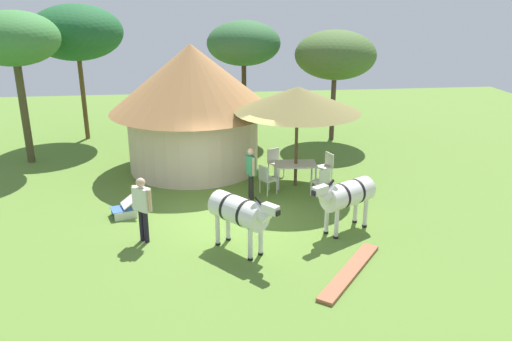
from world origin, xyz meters
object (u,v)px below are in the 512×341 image
(shade_umbrella, at_px, (298,99))
(acacia_tree_left_background, at_px, (13,39))
(patio_chair_west_end, at_px, (266,178))
(acacia_tree_behind_hut, at_px, (76,33))
(patio_dining_table, at_px, (296,166))
(patio_chair_near_lawn, at_px, (322,180))
(striped_lounge_chair, at_px, (126,207))
(patio_chair_east_end, at_px, (275,160))
(standing_watcher, at_px, (142,204))
(patio_chair_near_hut, at_px, (327,165))
(thatched_hut, at_px, (192,101))
(acacia_tree_right_background, at_px, (244,44))
(zebra_by_umbrella, at_px, (346,195))
(acacia_tree_far_lawn, at_px, (335,55))
(guest_beside_umbrella, at_px, (251,169))
(zebra_nearest_camera, at_px, (240,212))

(shade_umbrella, relative_size, acacia_tree_left_background, 0.73)
(patio_chair_west_end, xyz_separation_m, acacia_tree_behind_hut, (-6.62, 7.03, 3.79))
(patio_dining_table, distance_m, patio_chair_near_lawn, 1.18)
(shade_umbrella, height_order, striped_lounge_chair, shade_umbrella)
(patio_chair_east_end, height_order, standing_watcher, standing_watcher)
(patio_dining_table, height_order, patio_chair_near_hut, patio_chair_near_hut)
(thatched_hut, xyz_separation_m, acacia_tree_behind_hut, (-4.46, 4.28, 1.94))
(shade_umbrella, relative_size, patio_chair_east_end, 4.27)
(acacia_tree_right_background, bearing_deg, patio_chair_near_lawn, -76.57)
(patio_chair_east_end, bearing_deg, zebra_by_umbrella, 79.37)
(patio_chair_east_end, distance_m, striped_lounge_chair, 5.38)
(acacia_tree_far_lawn, bearing_deg, acacia_tree_behind_hut, 172.71)
(shade_umbrella, xyz_separation_m, zebra_by_umbrella, (0.65, -3.36, -1.79))
(guest_beside_umbrella, relative_size, acacia_tree_behind_hut, 0.29)
(patio_chair_near_lawn, bearing_deg, guest_beside_umbrella, 146.80)
(acacia_tree_far_lawn, bearing_deg, standing_watcher, -129.11)
(patio_chair_near_hut, height_order, acacia_tree_left_background, acacia_tree_left_background)
(striped_lounge_chair, height_order, zebra_by_umbrella, zebra_by_umbrella)
(guest_beside_umbrella, height_order, acacia_tree_far_lawn, acacia_tree_far_lawn)
(patio_chair_east_end, relative_size, zebra_by_umbrella, 0.49)
(patio_chair_east_end, height_order, striped_lounge_chair, patio_chair_east_end)
(guest_beside_umbrella, relative_size, zebra_by_umbrella, 0.85)
(thatched_hut, distance_m, acacia_tree_right_background, 4.66)
(patio_chair_east_end, bearing_deg, patio_chair_near_lawn, 93.08)
(standing_watcher, distance_m, acacia_tree_right_background, 10.39)
(acacia_tree_far_lawn, bearing_deg, patio_chair_east_end, -126.34)
(standing_watcher, xyz_separation_m, acacia_tree_far_lawn, (6.92, 8.51, 2.45))
(patio_chair_west_end, relative_size, acacia_tree_right_background, 0.19)
(acacia_tree_far_lawn, bearing_deg, acacia_tree_right_background, 165.98)
(thatched_hut, height_order, zebra_by_umbrella, thatched_hut)
(patio_chair_near_lawn, bearing_deg, patio_dining_table, 90.00)
(patio_chair_east_end, xyz_separation_m, zebra_by_umbrella, (1.16, -4.42, 0.47))
(guest_beside_umbrella, height_order, acacia_tree_right_background, acacia_tree_right_background)
(patio_dining_table, relative_size, patio_chair_near_hut, 1.47)
(patio_dining_table, distance_m, zebra_nearest_camera, 4.64)
(shade_umbrella, bearing_deg, patio_chair_near_hut, 20.65)
(striped_lounge_chair, height_order, acacia_tree_left_background, acacia_tree_left_background)
(patio_chair_west_end, xyz_separation_m, acacia_tree_right_background, (-0.05, 6.62, 3.34))
(patio_chair_east_end, bearing_deg, thatched_hut, -47.49)
(thatched_hut, xyz_separation_m, shade_umbrella, (3.17, -2.15, 0.42))
(thatched_hut, height_order, acacia_tree_right_background, acacia_tree_right_background)
(patio_chair_east_end, bearing_deg, patio_chair_near_hut, 132.68)
(zebra_by_umbrella, height_order, acacia_tree_behind_hut, acacia_tree_behind_hut)
(acacia_tree_right_background, bearing_deg, patio_chair_near_hut, -68.90)
(shade_umbrella, relative_size, patio_chair_west_end, 4.27)
(patio_dining_table, distance_m, patio_chair_west_end, 1.18)
(patio_dining_table, xyz_separation_m, acacia_tree_right_background, (-1.07, 6.03, 3.21))
(patio_chair_near_lawn, xyz_separation_m, acacia_tree_right_background, (-1.68, 7.03, 3.34))
(zebra_nearest_camera, xyz_separation_m, acacia_tree_left_background, (-6.96, 7.57, 3.33))
(acacia_tree_far_lawn, xyz_separation_m, acacia_tree_left_background, (-11.56, -1.69, 0.87))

